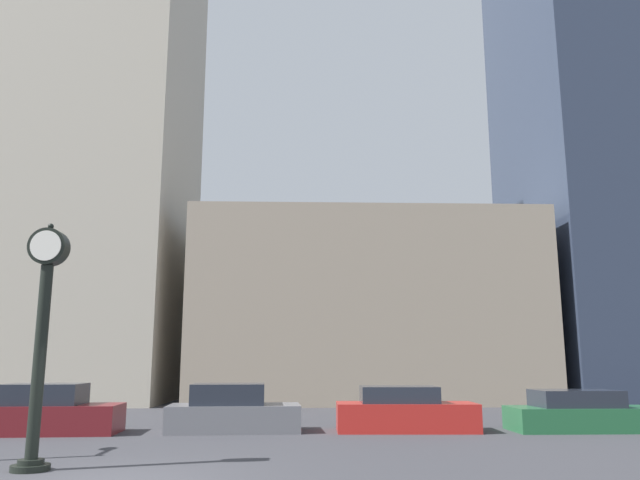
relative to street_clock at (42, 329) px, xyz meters
name	(u,v)px	position (x,y,z in m)	size (l,w,h in m)	color
building_tall_tower	(69,112)	(-8.69, 22.72, 14.11)	(14.19, 12.00, 33.73)	#BCB29E
building_storefront_row	(362,312)	(8.84, 22.72, 2.16)	(18.18, 12.00, 9.82)	gray
building_glass_modern	(594,156)	(23.19, 22.72, 11.69)	(8.96, 12.00, 28.89)	#2D384C
street_clock	(42,329)	(0.00, 0.00, 0.00)	(0.77, 0.75, 4.97)	black
car_maroon	(48,413)	(-2.22, 6.44, -2.14)	(4.17, 2.06, 1.46)	maroon
car_grey	(233,411)	(3.23, 6.86, -2.15)	(4.11, 2.11, 1.43)	slate
car_red	(405,412)	(8.53, 6.75, -2.18)	(4.32, 1.86, 1.35)	red
car_green	(582,414)	(14.04, 6.64, -2.23)	(4.57, 1.86, 1.24)	#236038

